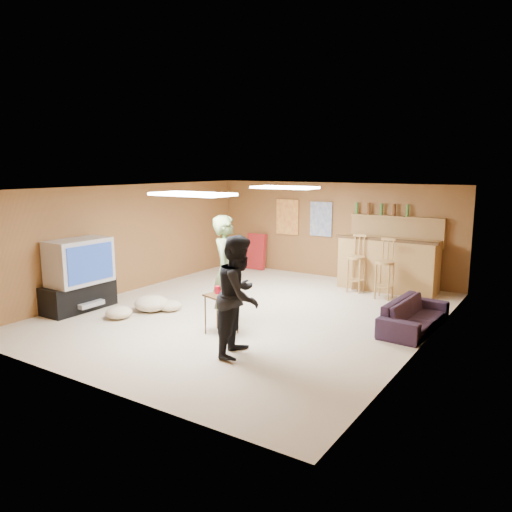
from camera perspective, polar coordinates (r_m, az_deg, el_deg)
The scene contains 32 objects.
ground at distance 8.91m, azimuth -0.70°, elevation -6.54°, with size 7.00×7.00×0.00m, color #BFAF92.
ceiling at distance 8.53m, azimuth -0.74°, elevation 7.75°, with size 6.00×7.00×0.02m, color silver.
wall_back at distance 11.70m, azimuth 8.82°, elevation 2.90°, with size 6.00×0.02×2.20m, color brown.
wall_front at distance 6.12m, azimuth -19.23°, elevation -4.27°, with size 6.00×0.02×2.20m, color brown.
wall_left at distance 10.59m, azimuth -14.37°, elevation 1.94°, with size 0.02×7.00×2.20m, color brown.
wall_right at distance 7.45m, azimuth 18.88°, elevation -1.71°, with size 0.02×7.00×2.20m, color brown.
tv_stand at distance 9.60m, azimuth -19.58°, elevation -4.36°, with size 0.55×1.30×0.50m, color black.
dvd_box at distance 9.45m, azimuth -18.72°, elevation -5.15°, with size 0.35×0.50×0.08m, color #B2B2B7.
tv_body at distance 9.41m, azimuth -19.55°, elevation -0.59°, with size 0.60×1.10×0.80m, color #B2B2B7.
tv_screen at distance 9.17m, azimuth -18.37°, elevation -0.79°, with size 0.02×0.95×0.65m, color navy.
bar_counter at distance 10.75m, azimuth 14.85°, elevation -0.94°, with size 2.00×0.60×1.10m, color olive.
bar_lip at distance 10.42m, azimuth 14.55°, elevation 1.80°, with size 2.10×0.12×0.05m, color #3C2613.
bar_shelf at distance 11.04m, azimuth 15.81°, elevation 4.29°, with size 2.00×0.18×0.05m, color olive.
bar_backing at distance 11.09m, azimuth 15.76°, elevation 2.76°, with size 2.00×0.14×0.60m, color olive.
poster_left at distance 12.17m, azimuth 3.61°, elevation 4.47°, with size 0.60×0.03×0.85m, color #BF3F26.
poster_right at distance 11.76m, azimuth 7.44°, elevation 4.20°, with size 0.55×0.03×0.80m, color #334C99.
folding_chair_stack at distance 12.56m, azimuth 0.02°, elevation 0.53°, with size 0.50×0.14×0.90m, color maroon.
ceiling_panel_front at distance 7.34m, azimuth -7.29°, elevation 7.02°, with size 1.20×0.60×0.04m, color white.
ceiling_panel_back at distance 9.56m, azimuth 3.29°, elevation 7.82°, with size 1.20×0.60×0.04m, color white.
person_olive at distance 8.00m, azimuth -3.36°, elevation -1.80°, with size 0.66×0.43×1.81m, color #596C3F.
person_black at distance 6.83m, azimuth -1.92°, elevation -4.53°, with size 0.81×0.63×1.66m, color black.
sofa at distance 8.36m, azimuth 17.65°, elevation -6.46°, with size 1.64×0.64×0.48m, color black.
tray_table at distance 7.78m, azimuth -3.96°, elevation -6.68°, with size 0.48×0.38×0.62m, color #3C2613.
cup_red_near at distance 7.78m, azimuth -4.43°, elevation -3.87°, with size 0.09×0.09×0.12m, color red.
cup_red_far at distance 7.59m, azimuth -3.80°, elevation -4.29°, with size 0.07×0.07×0.10m, color red.
cup_blue at distance 7.68m, azimuth -2.75°, elevation -4.10°, with size 0.07×0.07×0.10m, color navy.
bar_stool_left at distance 10.44m, azimuth 11.40°, elevation -0.57°, with size 0.41×0.41×1.30m, color olive, non-canonical shape.
bar_stool_right at distance 10.03m, azimuth 14.51°, elevation -1.02°, with size 0.42×0.42×1.34m, color olive, non-canonical shape.
cushion_near_tv at distance 9.20m, azimuth -11.86°, elevation -5.32°, with size 0.61×0.61×0.27m, color tan.
cushion_mid at distance 9.16m, azimuth -9.80°, elevation -5.61°, with size 0.42×0.42×0.19m, color tan.
cushion_far at distance 8.90m, azimuth -15.41°, elevation -6.25°, with size 0.45×0.45×0.20m, color tan.
bottle_row at distance 11.11m, azimuth 14.13°, elevation 5.21°, with size 1.20×0.08×0.26m, color #3F7233, non-canonical shape.
Camera 1 is at (4.72, -7.10, 2.57)m, focal length 35.00 mm.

